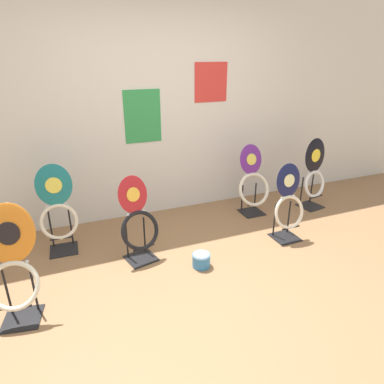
{
  "coord_description": "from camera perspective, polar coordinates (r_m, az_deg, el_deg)",
  "views": [
    {
      "loc": [
        -1.15,
        -2.02,
        1.94
      ],
      "look_at": [
        0.11,
        1.11,
        0.55
      ],
      "focal_mm": 32.0,
      "sensor_mm": 36.0,
      "label": 1
    }
  ],
  "objects": [
    {
      "name": "wall_back",
      "position": [
        4.18,
        -5.85,
        13.46
      ],
      "size": [
        8.0,
        0.07,
        2.6
      ],
      "color": "silver",
      "rests_on": "ground_plane"
    },
    {
      "name": "paint_can",
      "position": [
        3.38,
        1.56,
        -11.21
      ],
      "size": [
        0.18,
        0.18,
        0.14
      ],
      "color": "teal",
      "rests_on": "ground_plane"
    },
    {
      "name": "toilet_seat_display_crimson_swirl",
      "position": [
        3.38,
        -8.91,
        -5.45
      ],
      "size": [
        0.43,
        0.34,
        0.86
      ],
      "color": "black",
      "rests_on": "ground_plane"
    },
    {
      "name": "toilet_seat_display_purple_note",
      "position": [
        4.37,
        10.11,
        1.48
      ],
      "size": [
        0.43,
        0.3,
        0.88
      ],
      "color": "black",
      "rests_on": "ground_plane"
    },
    {
      "name": "toilet_seat_display_navy_moon",
      "position": [
        3.84,
        15.76,
        -1.89
      ],
      "size": [
        0.38,
        0.28,
        0.86
      ],
      "color": "black",
      "rests_on": "ground_plane"
    },
    {
      "name": "toilet_seat_display_teal_sax",
      "position": [
        3.71,
        -21.47,
        -2.99
      ],
      "size": [
        0.38,
        0.29,
        0.93
      ],
      "color": "black",
      "rests_on": "ground_plane"
    },
    {
      "name": "toilet_seat_display_jazz_black",
      "position": [
        4.74,
        19.69,
        2.66
      ],
      "size": [
        0.38,
        0.32,
        0.93
      ],
      "color": "black",
      "rests_on": "ground_plane"
    },
    {
      "name": "toilet_seat_display_orange_sun",
      "position": [
        2.92,
        -27.74,
        -10.94
      ],
      "size": [
        0.42,
        0.39,
        0.93
      ],
      "color": "black",
      "rests_on": "ground_plane"
    },
    {
      "name": "ground_plane",
      "position": [
        3.03,
        6.18,
        -17.58
      ],
      "size": [
        14.0,
        14.0,
        0.0
      ],
      "primitive_type": "plane",
      "color": "#8E6642"
    }
  ]
}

